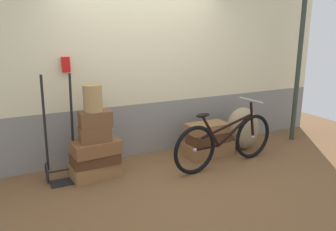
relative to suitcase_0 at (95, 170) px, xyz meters
name	(u,v)px	position (x,y,z in m)	size (l,w,h in m)	color
ground	(164,173)	(0.91, -0.25, -0.13)	(8.77, 5.20, 0.06)	brown
station_building	(141,59)	(0.93, 0.60, 1.39)	(6.77, 0.74, 2.96)	gray
suitcase_0	(95,170)	(0.00, 0.00, 0.00)	(0.62, 0.38, 0.20)	olive
suitcase_1	(95,159)	(0.01, -0.03, 0.17)	(0.61, 0.34, 0.15)	#4C2D19
suitcase_2	(96,147)	(0.02, -0.04, 0.33)	(0.61, 0.35, 0.17)	brown
suitcase_3	(95,134)	(0.02, -0.04, 0.51)	(0.39, 0.24, 0.19)	brown
suitcase_4	(95,119)	(0.04, -0.02, 0.71)	(0.40, 0.24, 0.21)	brown
suitcase_5	(208,148)	(1.80, 0.01, 0.01)	(0.75, 0.40, 0.22)	olive
suitcase_6	(208,137)	(1.78, -0.02, 0.20)	(0.65, 0.34, 0.17)	#4C2D19
suitcase_7	(207,128)	(1.76, -0.01, 0.36)	(0.63, 0.35, 0.13)	olive
wicker_basket	(93,98)	(0.02, -0.02, 0.99)	(0.24, 0.24, 0.34)	#A8844C
luggage_trolley	(62,155)	(-0.40, 0.08, 0.25)	(0.41, 0.35, 1.42)	black
burlap_sack	(242,128)	(2.45, 0.01, 0.25)	(0.54, 0.46, 0.69)	#9E8966
bicycle	(225,141)	(1.79, -0.44, 0.26)	(1.77, 0.46, 0.93)	black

